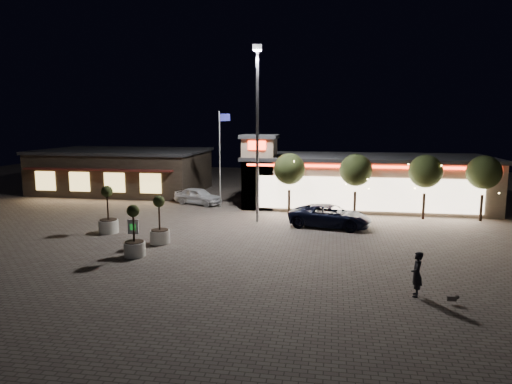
% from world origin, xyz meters
% --- Properties ---
extents(ground, '(90.00, 90.00, 0.00)m').
position_xyz_m(ground, '(0.00, 0.00, 0.00)').
color(ground, '#6A5F56').
rests_on(ground, ground).
extents(retail_building, '(20.40, 8.40, 6.10)m').
position_xyz_m(retail_building, '(9.51, 15.82, 2.21)').
color(retail_building, tan).
rests_on(retail_building, ground).
extents(restaurant_building, '(16.40, 11.00, 4.30)m').
position_xyz_m(restaurant_building, '(-14.00, 19.97, 2.16)').
color(restaurant_building, '#382D23').
rests_on(restaurant_building, ground).
extents(floodlight_pole, '(0.60, 0.40, 12.38)m').
position_xyz_m(floodlight_pole, '(2.00, 8.00, 7.02)').
color(floodlight_pole, gray).
rests_on(floodlight_pole, ground).
extents(flagpole, '(0.95, 0.10, 8.00)m').
position_xyz_m(flagpole, '(-1.90, 13.00, 4.74)').
color(flagpole, white).
rests_on(flagpole, ground).
extents(string_tree_a, '(2.42, 2.42, 4.79)m').
position_xyz_m(string_tree_a, '(4.00, 11.00, 3.56)').
color(string_tree_a, '#332319').
rests_on(string_tree_a, ground).
extents(string_tree_b, '(2.42, 2.42, 4.79)m').
position_xyz_m(string_tree_b, '(9.00, 11.00, 3.56)').
color(string_tree_b, '#332319').
rests_on(string_tree_b, ground).
extents(string_tree_c, '(2.42, 2.42, 4.79)m').
position_xyz_m(string_tree_c, '(14.00, 11.00, 3.56)').
color(string_tree_c, '#332319').
rests_on(string_tree_c, ground).
extents(string_tree_d, '(2.42, 2.42, 4.79)m').
position_xyz_m(string_tree_d, '(18.00, 11.00, 3.56)').
color(string_tree_d, '#332319').
rests_on(string_tree_d, ground).
extents(pickup_truck, '(5.93, 3.56, 1.54)m').
position_xyz_m(pickup_truck, '(7.19, 7.27, 0.77)').
color(pickup_truck, black).
rests_on(pickup_truck, ground).
extents(white_sedan, '(4.66, 3.09, 1.47)m').
position_xyz_m(white_sedan, '(-4.26, 14.00, 0.74)').
color(white_sedan, silver).
rests_on(white_sedan, ground).
extents(pedestrian, '(0.55, 0.75, 1.91)m').
position_xyz_m(pedestrian, '(10.87, -4.78, 0.95)').
color(pedestrian, black).
rests_on(pedestrian, ground).
extents(dog, '(0.48, 0.17, 0.26)m').
position_xyz_m(dog, '(12.20, -5.39, 0.25)').
color(dog, '#59514C').
rests_on(dog, ground).
extents(planter_left, '(1.26, 1.26, 3.10)m').
position_xyz_m(planter_left, '(-7.03, 3.18, 0.96)').
color(planter_left, silver).
rests_on(planter_left, ground).
extents(planter_mid, '(1.15, 1.15, 2.83)m').
position_xyz_m(planter_mid, '(-3.15, -1.39, 0.87)').
color(planter_mid, silver).
rests_on(planter_mid, ground).
extents(planter_right, '(1.17, 1.17, 2.89)m').
position_xyz_m(planter_right, '(-2.77, 1.31, 0.89)').
color(planter_right, silver).
rests_on(planter_right, ground).
extents(valet_sign, '(0.63, 0.09, 1.90)m').
position_xyz_m(valet_sign, '(-3.42, -0.91, 1.33)').
color(valet_sign, gray).
rests_on(valet_sign, ground).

